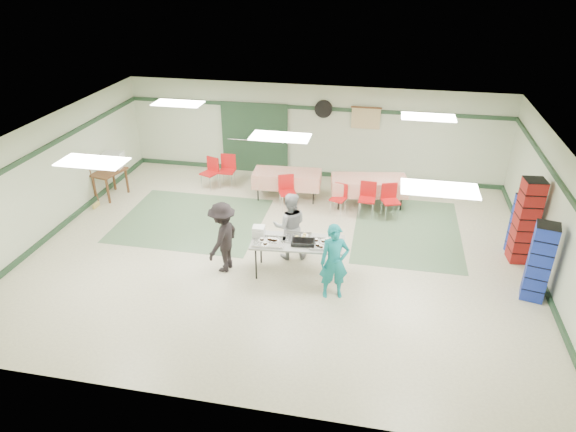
% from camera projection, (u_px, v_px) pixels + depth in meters
% --- Properties ---
extents(floor, '(11.00, 11.00, 0.00)m').
position_uv_depth(floor, '(281.00, 250.00, 11.59)').
color(floor, beige).
rests_on(floor, ground).
extents(ceiling, '(11.00, 11.00, 0.00)m').
position_uv_depth(ceiling, '(280.00, 136.00, 10.34)').
color(ceiling, white).
rests_on(ceiling, wall_back).
extents(wall_back, '(11.00, 0.00, 11.00)m').
position_uv_depth(wall_back, '(313.00, 132.00, 14.88)').
color(wall_back, beige).
rests_on(wall_back, floor).
extents(wall_front, '(11.00, 0.00, 11.00)m').
position_uv_depth(wall_front, '(213.00, 333.00, 7.05)').
color(wall_front, beige).
rests_on(wall_front, floor).
extents(wall_left, '(0.00, 9.00, 9.00)m').
position_uv_depth(wall_left, '(49.00, 177.00, 11.92)').
color(wall_left, beige).
rests_on(wall_left, floor).
extents(wall_right, '(0.00, 9.00, 9.00)m').
position_uv_depth(wall_right, '(556.00, 220.00, 10.02)').
color(wall_right, beige).
rests_on(wall_right, floor).
extents(trim_back, '(11.00, 0.06, 0.10)m').
position_uv_depth(trim_back, '(313.00, 108.00, 14.53)').
color(trim_back, '#213D27').
rests_on(trim_back, wall_back).
extents(baseboard_back, '(11.00, 0.06, 0.12)m').
position_uv_depth(baseboard_back, '(312.00, 173.00, 15.45)').
color(baseboard_back, '#213D27').
rests_on(baseboard_back, floor).
extents(trim_left, '(0.06, 9.00, 0.10)m').
position_uv_depth(trim_left, '(44.00, 148.00, 11.59)').
color(trim_left, '#213D27').
rests_on(trim_left, wall_back).
extents(baseboard_left, '(0.06, 9.00, 0.12)m').
position_uv_depth(baseboard_left, '(62.00, 226.00, 12.51)').
color(baseboard_left, '#213D27').
rests_on(baseboard_left, floor).
extents(trim_right, '(0.06, 9.00, 0.10)m').
position_uv_depth(trim_right, '(563.00, 187.00, 9.70)').
color(trim_right, '#213D27').
rests_on(trim_right, wall_back).
extents(baseboard_right, '(0.06, 9.00, 0.12)m').
position_uv_depth(baseboard_right, '(539.00, 275.00, 10.61)').
color(baseboard_right, '#213D27').
rests_on(baseboard_right, floor).
extents(green_patch_a, '(3.50, 3.00, 0.01)m').
position_uv_depth(green_patch_a, '(192.00, 220.00, 12.89)').
color(green_patch_a, '#5A7959').
rests_on(green_patch_a, floor).
extents(green_patch_b, '(2.50, 3.50, 0.01)m').
position_uv_depth(green_patch_b, '(407.00, 230.00, 12.41)').
color(green_patch_b, '#5A7959').
rests_on(green_patch_b, floor).
extents(double_door_left, '(0.90, 0.06, 2.10)m').
position_uv_depth(double_door_left, '(240.00, 137.00, 15.35)').
color(double_door_left, gray).
rests_on(double_door_left, floor).
extents(double_door_right, '(0.90, 0.06, 2.10)m').
position_uv_depth(double_door_right, '(271.00, 139.00, 15.19)').
color(double_door_right, gray).
rests_on(double_door_right, floor).
extents(door_frame, '(2.00, 0.03, 2.15)m').
position_uv_depth(door_frame, '(255.00, 139.00, 15.25)').
color(door_frame, '#213D27').
rests_on(door_frame, floor).
extents(wall_fan, '(0.50, 0.10, 0.50)m').
position_uv_depth(wall_fan, '(323.00, 109.00, 14.46)').
color(wall_fan, black).
rests_on(wall_fan, wall_back).
extents(scroll_banner, '(0.80, 0.02, 0.60)m').
position_uv_depth(scroll_banner, '(366.00, 118.00, 14.34)').
color(scroll_banner, tan).
rests_on(scroll_banner, wall_back).
extents(serving_table, '(1.96, 0.92, 0.76)m').
position_uv_depth(serving_table, '(298.00, 243.00, 10.45)').
color(serving_table, '#9C9D98').
rests_on(serving_table, floor).
extents(sheet_tray_right, '(0.66, 0.53, 0.02)m').
position_uv_depth(sheet_tray_right, '(326.00, 245.00, 10.30)').
color(sheet_tray_right, silver).
rests_on(sheet_tray_right, serving_table).
extents(sheet_tray_mid, '(0.60, 0.47, 0.02)m').
position_uv_depth(sheet_tray_mid, '(297.00, 238.00, 10.54)').
color(sheet_tray_mid, silver).
rests_on(sheet_tray_mid, serving_table).
extents(sheet_tray_left, '(0.66, 0.52, 0.02)m').
position_uv_depth(sheet_tray_left, '(269.00, 242.00, 10.39)').
color(sheet_tray_left, silver).
rests_on(sheet_tray_left, serving_table).
extents(baking_pan, '(0.49, 0.33, 0.08)m').
position_uv_depth(baking_pan, '(303.00, 242.00, 10.33)').
color(baking_pan, black).
rests_on(baking_pan, serving_table).
extents(foam_box_stack, '(0.26, 0.24, 0.23)m').
position_uv_depth(foam_box_stack, '(259.00, 231.00, 10.58)').
color(foam_box_stack, white).
rests_on(foam_box_stack, serving_table).
extents(volunteer_teal, '(0.64, 0.51, 1.54)m').
position_uv_depth(volunteer_teal, '(334.00, 262.00, 9.73)').
color(volunteer_teal, '#137B83').
rests_on(volunteer_teal, floor).
extents(volunteer_grey, '(0.86, 0.74, 1.52)m').
position_uv_depth(volunteer_grey, '(290.00, 226.00, 11.02)').
color(volunteer_grey, '#95959A').
rests_on(volunteer_grey, floor).
extents(volunteer_dark, '(0.74, 1.08, 1.54)m').
position_uv_depth(volunteer_dark, '(223.00, 237.00, 10.56)').
color(volunteer_dark, black).
rests_on(volunteer_dark, floor).
extents(dining_table_a, '(2.06, 1.17, 0.77)m').
position_uv_depth(dining_table_a, '(369.00, 185.00, 13.42)').
color(dining_table_a, red).
rests_on(dining_table_a, floor).
extents(dining_table_b, '(1.84, 0.90, 0.77)m').
position_uv_depth(dining_table_b, '(287.00, 178.00, 13.80)').
color(dining_table_b, red).
rests_on(dining_table_b, floor).
extents(chair_a, '(0.42, 0.42, 0.87)m').
position_uv_depth(chair_a, '(367.00, 195.00, 12.94)').
color(chair_a, red).
rests_on(chair_a, floor).
extents(chair_b, '(0.45, 0.46, 0.77)m').
position_uv_depth(chair_b, '(339.00, 195.00, 13.08)').
color(chair_b, red).
rests_on(chair_b, floor).
extents(chair_c, '(0.52, 0.52, 0.88)m').
position_uv_depth(chair_c, '(390.00, 197.00, 12.84)').
color(chair_c, red).
rests_on(chair_c, floor).
extents(chair_d, '(0.54, 0.54, 0.89)m').
position_uv_depth(chair_d, '(287.00, 188.00, 13.29)').
color(chair_d, red).
rests_on(chair_d, floor).
extents(chair_loose_a, '(0.44, 0.44, 0.92)m').
position_uv_depth(chair_loose_a, '(228.00, 167.00, 14.54)').
color(chair_loose_a, red).
rests_on(chair_loose_a, floor).
extents(chair_loose_b, '(0.53, 0.53, 0.88)m').
position_uv_depth(chair_loose_b, '(211.00, 170.00, 14.44)').
color(chair_loose_b, red).
rests_on(chair_loose_b, floor).
extents(crate_stack_blue_a, '(0.43, 0.43, 1.41)m').
position_uv_depth(crate_stack_blue_a, '(521.00, 225.00, 11.15)').
color(crate_stack_blue_a, '#1B38A4').
rests_on(crate_stack_blue_a, floor).
extents(crate_stack_red, '(0.46, 0.46, 1.91)m').
position_uv_depth(crate_stack_red, '(526.00, 221.00, 10.79)').
color(crate_stack_red, maroon).
rests_on(crate_stack_red, floor).
extents(crate_stack_blue_b, '(0.49, 0.49, 1.60)m').
position_uv_depth(crate_stack_blue_b, '(539.00, 262.00, 9.66)').
color(crate_stack_blue_b, '#1B38A4').
rests_on(crate_stack_blue_b, floor).
extents(printer_table, '(0.78, 1.02, 0.74)m').
position_uv_depth(printer_table, '(109.00, 175.00, 13.85)').
color(printer_table, brown).
rests_on(printer_table, floor).
extents(office_printer, '(0.54, 0.48, 0.41)m').
position_uv_depth(office_printer, '(113.00, 160.00, 13.97)').
color(office_printer, beige).
rests_on(office_printer, printer_table).
extents(broom, '(0.09, 0.24, 1.50)m').
position_uv_depth(broom, '(92.00, 179.00, 13.21)').
color(broom, brown).
rests_on(broom, floor).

